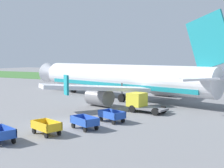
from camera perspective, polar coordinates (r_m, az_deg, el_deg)
ground_plane at (r=28.67m, az=-9.51°, el=-7.32°), size 220.00×220.00×0.00m
grass_strip at (r=79.91m, az=15.86°, el=0.53°), size 220.00×28.00×0.06m
airplane at (r=43.99m, az=2.34°, el=1.08°), size 37.10×30.08×11.34m
baggage_cart_nearest at (r=23.70m, az=-20.04°, el=-8.71°), size 3.60×2.11×1.07m
baggage_cart_second_in_row at (r=25.01m, az=-12.09°, el=-7.79°), size 3.60×2.13×1.07m
baggage_cart_third_in_row at (r=26.35m, az=-5.10°, el=-7.04°), size 3.55×2.29×1.07m
baggage_cart_fourth_in_row at (r=29.00m, az=-0.06°, el=-5.89°), size 3.57×2.24×1.07m
service_truck_beside_carts at (r=34.34m, az=5.31°, el=-3.35°), size 4.64×2.63×2.10m
traffic_cone_near_plane at (r=29.37m, az=-4.49°, el=-6.27°), size 0.54×0.54×0.71m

